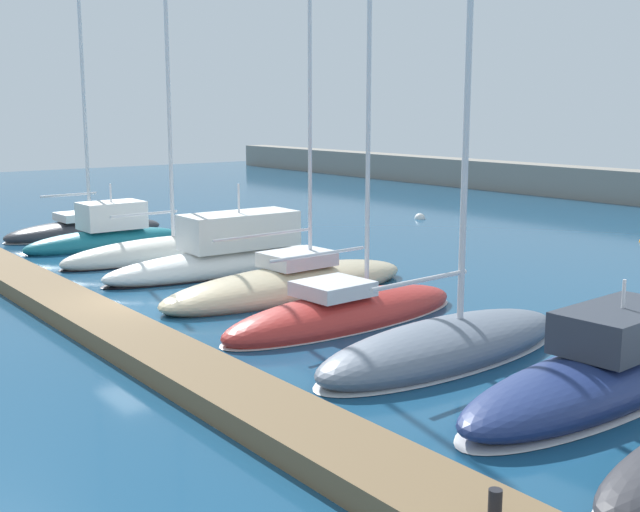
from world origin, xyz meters
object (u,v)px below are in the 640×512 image
Objects in this scene: sailboat_ivory_third at (163,250)px; sailboat_slate_seventh at (446,344)px; sailboat_red_sixth at (345,313)px; motorboat_teal_second at (108,235)px; mooring_buoy_white at (420,219)px; dock_bollard at (495,504)px; sailboat_sand_fifth at (291,282)px; motorboat_navy_eighth at (603,372)px; motorboat_white_fourth at (229,255)px; sailboat_charcoal_nearest at (85,229)px.

sailboat_ivory_third reaches higher than sailboat_slate_seventh.
motorboat_teal_second is at bearing 87.55° from sailboat_red_sixth.
mooring_buoy_white is 35.17m from dock_bollard.
sailboat_sand_fifth is (12.65, 1.23, -0.17)m from motorboat_teal_second.
sailboat_red_sixth is 0.97× the size of sailboat_slate_seventh.
motorboat_white_fourth is at bearing 84.94° from motorboat_navy_eighth.
sailboat_ivory_third is 30.27× the size of mooring_buoy_white.
motorboat_navy_eighth is at bearing -94.31° from sailboat_sand_fifth.
dock_bollard is (2.87, -6.87, 0.23)m from motorboat_navy_eighth.
sailboat_charcoal_nearest reaches higher than motorboat_navy_eighth.
motorboat_teal_second is 24.85m from motorboat_navy_eighth.
sailboat_sand_fifth is (8.53, 0.56, 0.01)m from sailboat_ivory_third.
sailboat_red_sixth is (8.51, -1.11, -0.37)m from motorboat_white_fourth.
sailboat_ivory_third is at bearing 84.89° from sailboat_slate_seventh.
sailboat_charcoal_nearest reaches higher than sailboat_red_sixth.
motorboat_navy_eighth reaches higher than mooring_buoy_white.
sailboat_ivory_third is 20.71m from motorboat_navy_eighth.
sailboat_charcoal_nearest is at bearing -107.14° from mooring_buoy_white.
sailboat_charcoal_nearest is 32.04m from dock_bollard.
sailboat_sand_fifth is at bearing 155.09° from dock_bollard.
sailboat_slate_seventh reaches higher than motorboat_white_fourth.
sailboat_slate_seventh reaches higher than sailboat_red_sixth.
sailboat_slate_seventh is 26.08m from mooring_buoy_white.
sailboat_sand_fifth is 2.16× the size of motorboat_navy_eighth.
dock_bollard is (19.53, -7.23, 0.07)m from motorboat_white_fourth.
sailboat_charcoal_nearest reaches higher than mooring_buoy_white.
sailboat_red_sixth is at bearing 91.45° from motorboat_navy_eighth.
motorboat_teal_second is at bearing 168.26° from dock_bollard.
sailboat_ivory_third is 8.55m from sailboat_sand_fifth.
sailboat_charcoal_nearest is 1.16× the size of sailboat_red_sixth.
sailboat_ivory_third is 17.39m from mooring_buoy_white.
sailboat_charcoal_nearest is 18.35m from mooring_buoy_white.
sailboat_slate_seventh is 1.46× the size of motorboat_navy_eighth.
sailboat_ivory_third is (7.88, 0.33, 0.02)m from sailboat_charcoal_nearest.
sailboat_sand_fifth is (4.48, -0.24, -0.27)m from motorboat_white_fourth.
sailboat_red_sixth is 21.65× the size of mooring_buoy_white.
motorboat_teal_second reaches higher than dock_bollard.
mooring_buoy_white is (-15.03, 17.52, -0.28)m from sailboat_red_sixth.
motorboat_white_fourth is (4.05, 0.80, 0.28)m from sailboat_ivory_third.
motorboat_navy_eighth is at bearing -88.45° from motorboat_teal_second.
motorboat_teal_second is at bearing 87.01° from sailboat_slate_seventh.
sailboat_red_sixth is at bearing -105.95° from sailboat_sand_fifth.
dock_bollard is (11.01, -6.12, 0.44)m from sailboat_red_sixth.
sailboat_red_sixth is (12.56, -0.31, -0.09)m from sailboat_ivory_third.
sailboat_charcoal_nearest reaches higher than dock_bollard.
sailboat_ivory_third is at bearing 87.39° from motorboat_navy_eighth.
dock_bollard is (15.05, -6.99, 0.34)m from sailboat_sand_fifth.
motorboat_teal_second is 20.88m from sailboat_slate_seventh.
sailboat_charcoal_nearest is 24.63m from sailboat_slate_seventh.
sailboat_charcoal_nearest is at bearing 89.35° from sailboat_sand_fifth.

